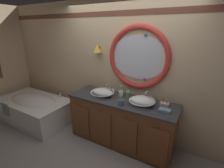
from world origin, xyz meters
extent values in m
plane|color=gray|center=(0.00, 0.00, 0.00)|extent=(14.00, 14.00, 0.00)
cube|color=#D6B78E|center=(0.00, 0.59, 1.30)|extent=(6.40, 0.08, 2.60)
cube|color=brown|center=(0.00, 0.55, 2.32)|extent=(6.27, 0.01, 0.09)
ellipsoid|color=silver|center=(0.29, 0.54, 1.59)|extent=(1.03, 0.02, 0.77)
torus|color=red|center=(0.29, 0.53, 1.59)|extent=(1.12, 0.09, 1.12)
cube|color=purple|center=(0.80, 0.52, 1.61)|extent=(0.05, 0.01, 0.05)
cube|color=#2866B7|center=(0.40, 0.52, 1.97)|extent=(0.05, 0.01, 0.05)
cube|color=teal|center=(-0.16, 0.52, 1.79)|extent=(0.05, 0.01, 0.05)
cube|color=yellow|center=(-0.16, 0.52, 1.40)|extent=(0.05, 0.01, 0.05)
cube|color=purple|center=(0.44, 0.52, 1.22)|extent=(0.05, 0.01, 0.05)
cylinder|color=#4C3823|center=(-0.51, 0.51, 1.73)|extent=(0.02, 0.09, 0.02)
cone|color=gold|center=(-0.51, 0.46, 1.71)|extent=(0.17, 0.17, 0.14)
cube|color=brown|center=(0.13, 0.24, 0.43)|extent=(1.91, 0.61, 0.85)
cube|color=#38383D|center=(0.13, 0.24, 0.87)|extent=(1.95, 0.65, 0.03)
cube|color=#38383D|center=(0.13, 0.54, 0.79)|extent=(1.91, 0.02, 0.11)
cube|color=brown|center=(-0.59, -0.07, 0.38)|extent=(0.40, 0.02, 0.65)
cylinder|color=#422D1E|center=(-0.59, -0.08, 0.75)|extent=(0.10, 0.01, 0.01)
cube|color=brown|center=(-0.11, -0.07, 0.38)|extent=(0.40, 0.02, 0.65)
cylinder|color=#422D1E|center=(-0.11, -0.08, 0.75)|extent=(0.10, 0.01, 0.01)
cube|color=brown|center=(0.37, -0.07, 0.38)|extent=(0.40, 0.02, 0.65)
cylinder|color=#422D1E|center=(0.37, -0.08, 0.75)|extent=(0.10, 0.01, 0.01)
cube|color=brown|center=(0.85, -0.07, 0.38)|extent=(0.40, 0.02, 0.65)
cylinder|color=#422D1E|center=(0.85, -0.08, 0.75)|extent=(0.10, 0.01, 0.01)
cube|color=white|center=(-1.97, -0.08, 0.26)|extent=(1.68, 0.92, 0.53)
ellipsoid|color=white|center=(-1.97, -0.08, 0.48)|extent=(1.38, 0.72, 0.28)
cube|color=white|center=(-1.97, -0.08, 0.52)|extent=(1.71, 0.95, 0.02)
cylinder|color=silver|center=(-1.51, 0.32, 0.58)|extent=(0.04, 0.04, 0.11)
cylinder|color=silver|center=(-1.97, -0.08, 0.48)|extent=(0.04, 0.04, 0.01)
cube|color=#7593A8|center=(-2.27, -0.55, 0.41)|extent=(0.24, 0.02, 0.28)
ellipsoid|color=white|center=(-0.25, 0.21, 0.95)|extent=(0.42, 0.26, 0.13)
torus|color=white|center=(-0.25, 0.21, 0.95)|extent=(0.44, 0.44, 0.02)
cylinder|color=silver|center=(-0.25, 0.21, 0.95)|extent=(0.03, 0.03, 0.01)
ellipsoid|color=white|center=(0.52, 0.21, 0.95)|extent=(0.41, 0.27, 0.14)
torus|color=white|center=(0.52, 0.21, 0.96)|extent=(0.43, 0.43, 0.02)
cylinder|color=silver|center=(0.52, 0.21, 0.96)|extent=(0.03, 0.03, 0.01)
cylinder|color=silver|center=(-0.25, 0.48, 0.89)|extent=(0.05, 0.05, 0.02)
cylinder|color=silver|center=(-0.25, 0.48, 0.97)|extent=(0.02, 0.02, 0.13)
sphere|color=silver|center=(-0.25, 0.48, 1.04)|extent=(0.03, 0.03, 0.03)
cylinder|color=silver|center=(-0.25, 0.41, 1.04)|extent=(0.02, 0.12, 0.02)
cylinder|color=silver|center=(-0.34, 0.48, 0.91)|extent=(0.04, 0.04, 0.06)
cylinder|color=silver|center=(-0.17, 0.48, 0.91)|extent=(0.04, 0.04, 0.06)
cube|color=silver|center=(-0.34, 0.48, 0.95)|extent=(0.05, 0.01, 0.01)
cube|color=silver|center=(-0.17, 0.48, 0.95)|extent=(0.05, 0.01, 0.01)
cylinder|color=silver|center=(0.52, 0.48, 0.89)|extent=(0.05, 0.05, 0.02)
cylinder|color=silver|center=(0.52, 0.48, 0.97)|extent=(0.02, 0.02, 0.12)
sphere|color=silver|center=(0.52, 0.48, 1.03)|extent=(0.03, 0.03, 0.03)
cylinder|color=silver|center=(0.52, 0.41, 1.03)|extent=(0.02, 0.12, 0.02)
cylinder|color=silver|center=(0.44, 0.48, 0.91)|extent=(0.04, 0.04, 0.06)
cylinder|color=silver|center=(0.60, 0.48, 0.91)|extent=(0.04, 0.04, 0.06)
cube|color=silver|center=(0.44, 0.48, 0.95)|extent=(0.05, 0.01, 0.01)
cube|color=silver|center=(0.60, 0.48, 0.95)|extent=(0.05, 0.01, 0.01)
cylinder|color=white|center=(0.04, 0.38, 0.93)|extent=(0.08, 0.08, 0.09)
torus|color=white|center=(0.04, 0.38, 0.97)|extent=(0.09, 0.09, 0.01)
cylinder|color=#19ADB2|center=(0.07, 0.37, 0.98)|extent=(0.02, 0.03, 0.18)
cube|color=white|center=(0.07, 0.37, 1.08)|extent=(0.02, 0.02, 0.02)
cylinder|color=pink|center=(0.03, 0.38, 0.98)|extent=(0.03, 0.02, 0.17)
cube|color=white|center=(0.03, 0.38, 1.07)|extent=(0.02, 0.02, 0.02)
cylinder|color=slate|center=(0.22, 0.04, 0.93)|extent=(0.09, 0.09, 0.08)
torus|color=slate|center=(0.22, 0.04, 0.97)|extent=(0.10, 0.10, 0.01)
cylinder|color=green|center=(0.24, 0.04, 0.98)|extent=(0.03, 0.03, 0.17)
cube|color=white|center=(0.24, 0.04, 1.07)|extent=(0.02, 0.02, 0.03)
cylinder|color=orange|center=(0.21, 0.05, 0.99)|extent=(0.03, 0.02, 0.19)
cube|color=white|center=(0.21, 0.05, 1.10)|extent=(0.02, 0.02, 0.02)
cylinder|color=pink|center=(0.22, 0.03, 0.97)|extent=(0.02, 0.01, 0.15)
cube|color=white|center=(0.22, 0.03, 1.06)|extent=(0.02, 0.02, 0.02)
cylinder|color=#6BAD66|center=(0.22, 0.33, 0.95)|extent=(0.07, 0.07, 0.13)
cylinder|color=silver|center=(0.22, 0.33, 1.02)|extent=(0.04, 0.04, 0.02)
cylinder|color=silver|center=(0.22, 0.31, 1.04)|extent=(0.01, 0.04, 0.01)
cube|color=#7593A8|center=(0.90, 0.16, 0.89)|extent=(0.18, 0.12, 0.02)
cube|color=#7593A8|center=(0.90, 0.16, 0.91)|extent=(0.17, 0.11, 0.02)
cube|color=beige|center=(0.85, 0.38, 0.91)|extent=(0.13, 0.10, 0.04)
cylinder|color=#E0383D|center=(0.82, 0.38, 0.96)|extent=(0.02, 0.02, 0.07)
cylinder|color=pink|center=(0.88, 0.38, 0.96)|extent=(0.02, 0.02, 0.07)
camera|label=1|loc=(1.30, -2.13, 2.08)|focal=26.11mm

